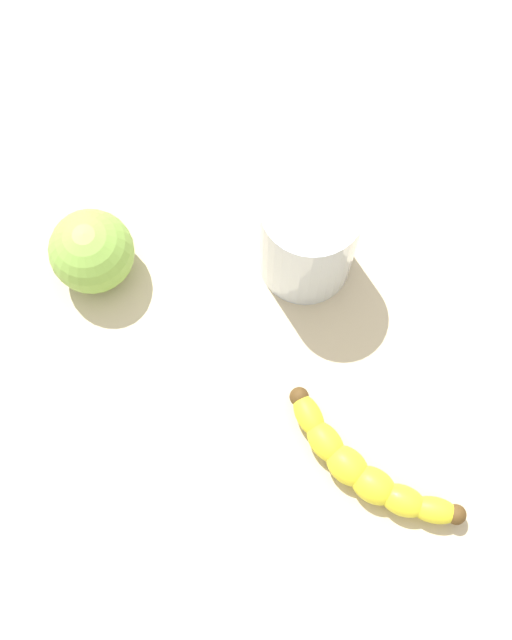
# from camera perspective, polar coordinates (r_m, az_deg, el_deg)

# --- Properties ---
(wooden_tabletop) EXTENTS (1.20, 1.20, 0.03)m
(wooden_tabletop) POSITION_cam_1_polar(r_m,az_deg,el_deg) (0.81, 3.98, 2.18)
(wooden_tabletop) COLOR #C5B593
(wooden_tabletop) RESTS_ON ground
(banana) EXTENTS (0.18, 0.10, 0.03)m
(banana) POSITION_cam_1_polar(r_m,az_deg,el_deg) (0.74, 7.77, -10.56)
(banana) COLOR yellow
(banana) RESTS_ON wooden_tabletop
(smoothie_glass) EXTENTS (0.09, 0.09, 0.12)m
(smoothie_glass) POSITION_cam_1_polar(r_m,az_deg,el_deg) (0.75, 3.73, 5.76)
(smoothie_glass) COLOR silver
(smoothie_glass) RESTS_ON wooden_tabletop
(green_apple_fruit) EXTENTS (0.08, 0.08, 0.08)m
(green_apple_fruit) POSITION_cam_1_polar(r_m,az_deg,el_deg) (0.78, -11.65, 4.81)
(green_apple_fruit) COLOR #84B747
(green_apple_fruit) RESTS_ON wooden_tabletop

